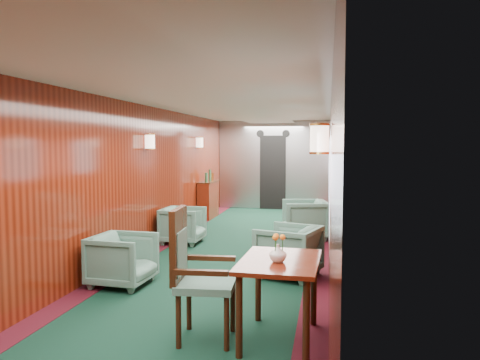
{
  "coord_description": "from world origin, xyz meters",
  "views": [
    {
      "loc": [
        1.48,
        -6.76,
        1.75
      ],
      "look_at": [
        0.0,
        1.04,
        1.15
      ],
      "focal_mm": 35.0,
      "sensor_mm": 36.0,
      "label": 1
    }
  ],
  "objects": [
    {
      "name": "wall_sconces",
      "position": [
        0.0,
        0.57,
        1.79
      ],
      "size": [
        2.97,
        7.97,
        0.25
      ],
      "color": "#FFE3C6",
      "rests_on": "ground"
    },
    {
      "name": "armchair_left_near",
      "position": [
        -1.02,
        -1.42,
        0.32
      ],
      "size": [
        0.76,
        0.74,
        0.65
      ],
      "primitive_type": "imported",
      "rotation": [
        0.0,
        0.0,
        1.5
      ],
      "color": "#204B43",
      "rests_on": "ground"
    },
    {
      "name": "credenza",
      "position": [
        -1.34,
        4.03,
        0.45
      ],
      "size": [
        0.31,
        0.99,
        1.16
      ],
      "color": "maroon",
      "rests_on": "ground"
    },
    {
      "name": "armchair_left_far",
      "position": [
        -1.05,
        1.13,
        0.32
      ],
      "size": [
        0.73,
        0.71,
        0.65
      ],
      "primitive_type": "imported",
      "rotation": [
        0.0,
        0.0,
        1.54
      ],
      "color": "#204B43",
      "rests_on": "ground"
    },
    {
      "name": "flower_vase",
      "position": [
        1.06,
        -2.78,
        0.81
      ],
      "size": [
        0.16,
        0.16,
        0.16
      ],
      "primitive_type": "imported",
      "rotation": [
        0.0,
        0.0,
        0.07
      ],
      "color": "silver",
      "rests_on": "dining_table"
    },
    {
      "name": "bulkhead",
      "position": [
        0.0,
        5.91,
        1.18
      ],
      "size": [
        2.98,
        0.17,
        2.39
      ],
      "color": "#B0B2B7",
      "rests_on": "ground"
    },
    {
      "name": "windows_right",
      "position": [
        1.49,
        0.25,
        1.45
      ],
      "size": [
        0.02,
        8.6,
        0.8
      ],
      "color": "silver",
      "rests_on": "ground"
    },
    {
      "name": "dining_table",
      "position": [
        1.07,
        -2.69,
        0.62
      ],
      "size": [
        0.72,
        1.0,
        0.73
      ],
      "rotation": [
        0.0,
        0.0,
        -0.04
      ],
      "color": "maroon",
      "rests_on": "ground"
    },
    {
      "name": "armchair_right_far",
      "position": [
        1.06,
        1.94,
        0.36
      ],
      "size": [
        0.93,
        0.91,
        0.73
      ],
      "primitive_type": "imported",
      "rotation": [
        0.0,
        0.0,
        -1.38
      ],
      "color": "#204B43",
      "rests_on": "ground"
    },
    {
      "name": "side_chair",
      "position": [
        0.31,
        -2.8,
        0.64
      ],
      "size": [
        0.57,
        0.6,
        1.19
      ],
      "rotation": [
        0.0,
        0.0,
        0.08
      ],
      "color": "#204B43",
      "rests_on": "ground"
    },
    {
      "name": "armchair_right_near",
      "position": [
        0.97,
        -0.65,
        0.34
      ],
      "size": [
        0.94,
        0.93,
        0.69
      ],
      "primitive_type": "imported",
      "rotation": [
        0.0,
        0.0,
        -1.88
      ],
      "color": "#204B43",
      "rests_on": "ground"
    },
    {
      "name": "room",
      "position": [
        0.0,
        0.0,
        1.63
      ],
      "size": [
        12.0,
        12.1,
        2.4
      ],
      "color": "black",
      "rests_on": "ground"
    }
  ]
}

